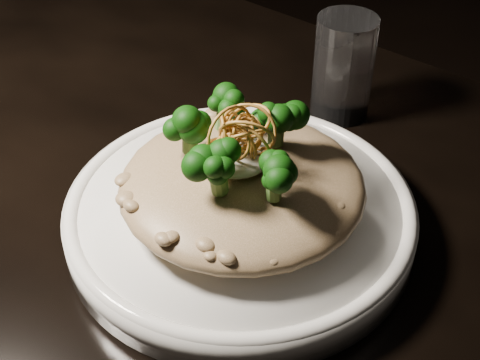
{
  "coord_description": "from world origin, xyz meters",
  "views": [
    {
      "loc": [
        0.29,
        -0.29,
        1.15
      ],
      "look_at": [
        0.02,
        0.03,
        0.81
      ],
      "focal_mm": 50.0,
      "sensor_mm": 36.0,
      "label": 1
    }
  ],
  "objects": [
    {
      "name": "plate",
      "position": [
        0.02,
        0.03,
        0.77
      ],
      "size": [
        0.3,
        0.3,
        0.03
      ],
      "primitive_type": "cylinder",
      "color": "white",
      "rests_on": "table"
    },
    {
      "name": "broccoli",
      "position": [
        0.02,
        0.03,
        0.85
      ],
      "size": [
        0.13,
        0.13,
        0.05
      ],
      "primitive_type": null,
      "color": "black",
      "rests_on": "risotto"
    },
    {
      "name": "drinking_glass",
      "position": [
        -0.01,
        0.24,
        0.8
      ],
      "size": [
        0.08,
        0.08,
        0.11
      ],
      "primitive_type": "cylinder",
      "rotation": [
        0.0,
        0.0,
        -0.24
      ],
      "color": "silver",
      "rests_on": "table"
    },
    {
      "name": "table",
      "position": [
        0.0,
        0.0,
        0.67
      ],
      "size": [
        1.1,
        0.8,
        0.75
      ],
      "color": "black",
      "rests_on": "ground"
    },
    {
      "name": "risotto",
      "position": [
        0.02,
        0.03,
        0.8
      ],
      "size": [
        0.2,
        0.2,
        0.04
      ],
      "primitive_type": "ellipsoid",
      "color": "brown",
      "rests_on": "plate"
    },
    {
      "name": "shallots",
      "position": [
        0.02,
        0.03,
        0.86
      ],
      "size": [
        0.05,
        0.05,
        0.03
      ],
      "primitive_type": null,
      "color": "#935D1F",
      "rests_on": "cheese"
    },
    {
      "name": "cheese",
      "position": [
        0.02,
        0.03,
        0.83
      ],
      "size": [
        0.05,
        0.05,
        0.02
      ],
      "primitive_type": "ellipsoid",
      "color": "silver",
      "rests_on": "risotto"
    }
  ]
}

